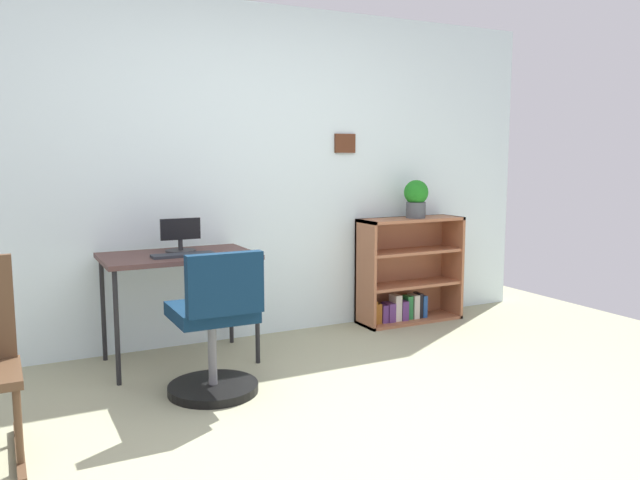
{
  "coord_description": "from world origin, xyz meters",
  "views": [
    {
      "loc": [
        -1.6,
        -2.32,
        1.36
      ],
      "look_at": [
        0.32,
        1.42,
        0.8
      ],
      "focal_mm": 35.7,
      "sensor_mm": 36.0,
      "label": 1
    }
  ],
  "objects_px": {
    "potted_plant_on_shelf": "(416,197)",
    "keyboard": "(183,255)",
    "monitor": "(181,237)",
    "office_chair": "(215,333)",
    "bookshelf_low": "(405,275)",
    "desk": "(178,263)"
  },
  "relations": [
    {
      "from": "desk",
      "to": "monitor",
      "type": "height_order",
      "value": "monitor"
    },
    {
      "from": "desk",
      "to": "bookshelf_low",
      "type": "xyz_separation_m",
      "value": [
        1.94,
        0.21,
        -0.28
      ]
    },
    {
      "from": "office_chair",
      "to": "bookshelf_low",
      "type": "relative_size",
      "value": 0.97
    },
    {
      "from": "bookshelf_low",
      "to": "potted_plant_on_shelf",
      "type": "distance_m",
      "value": 0.65
    },
    {
      "from": "keyboard",
      "to": "desk",
      "type": "bearing_deg",
      "value": 91.49
    },
    {
      "from": "monitor",
      "to": "keyboard",
      "type": "xyz_separation_m",
      "value": [
        -0.04,
        -0.2,
        -0.09
      ]
    },
    {
      "from": "monitor",
      "to": "bookshelf_low",
      "type": "distance_m",
      "value": 1.96
    },
    {
      "from": "desk",
      "to": "bookshelf_low",
      "type": "relative_size",
      "value": 1.1
    },
    {
      "from": "monitor",
      "to": "keyboard",
      "type": "relative_size",
      "value": 0.67
    },
    {
      "from": "desk",
      "to": "potted_plant_on_shelf",
      "type": "height_order",
      "value": "potted_plant_on_shelf"
    },
    {
      "from": "keyboard",
      "to": "potted_plant_on_shelf",
      "type": "distance_m",
      "value": 2.03
    },
    {
      "from": "potted_plant_on_shelf",
      "to": "keyboard",
      "type": "bearing_deg",
      "value": -172.16
    },
    {
      "from": "keyboard",
      "to": "office_chair",
      "type": "bearing_deg",
      "value": -88.39
    },
    {
      "from": "keyboard",
      "to": "potted_plant_on_shelf",
      "type": "xyz_separation_m",
      "value": [
        1.99,
        0.27,
        0.29
      ]
    },
    {
      "from": "office_chair",
      "to": "potted_plant_on_shelf",
      "type": "bearing_deg",
      "value": 23.39
    },
    {
      "from": "keyboard",
      "to": "monitor",
      "type": "bearing_deg",
      "value": 79.24
    },
    {
      "from": "office_chair",
      "to": "keyboard",
      "type": "bearing_deg",
      "value": 91.61
    },
    {
      "from": "desk",
      "to": "keyboard",
      "type": "relative_size",
      "value": 2.46
    },
    {
      "from": "office_chair",
      "to": "desk",
      "type": "bearing_deg",
      "value": 91.59
    },
    {
      "from": "bookshelf_low",
      "to": "keyboard",
      "type": "bearing_deg",
      "value": -170.3
    },
    {
      "from": "monitor",
      "to": "desk",
      "type": "bearing_deg",
      "value": -117.21
    },
    {
      "from": "monitor",
      "to": "office_chair",
      "type": "xyz_separation_m",
      "value": [
        -0.02,
        -0.77,
        -0.46
      ]
    }
  ]
}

